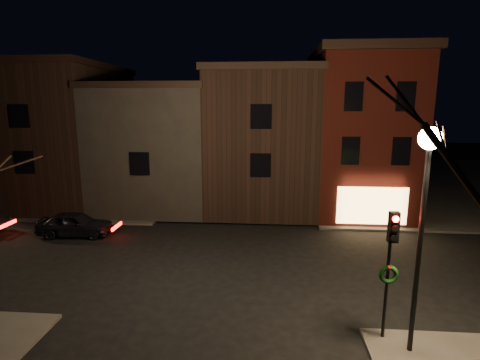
% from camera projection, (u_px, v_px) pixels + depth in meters
% --- Properties ---
extents(ground, '(120.00, 120.00, 0.00)m').
position_uv_depth(ground, '(224.00, 262.00, 17.32)').
color(ground, black).
rests_on(ground, ground).
extents(sidewalk_far_right, '(30.00, 30.00, 0.12)m').
position_uv_depth(sidewalk_far_right, '(460.00, 182.00, 35.28)').
color(sidewalk_far_right, '#2D2B28').
rests_on(sidewalk_far_right, ground).
extents(sidewalk_far_left, '(30.00, 30.00, 0.12)m').
position_uv_depth(sidewalk_far_left, '(55.00, 176.00, 38.44)').
color(sidewalk_far_left, '#2D2B28').
rests_on(sidewalk_far_left, ground).
extents(corner_building, '(6.50, 8.50, 10.50)m').
position_uv_depth(corner_building, '(360.00, 132.00, 24.90)').
color(corner_building, '#3E0F0B').
rests_on(corner_building, ground).
extents(row_building_a, '(7.30, 10.30, 9.40)m').
position_uv_depth(row_building_a, '(263.00, 139.00, 26.52)').
color(row_building_a, black).
rests_on(row_building_a, ground).
extents(row_building_b, '(7.80, 10.30, 8.40)m').
position_uv_depth(row_building_b, '(163.00, 145.00, 27.19)').
color(row_building_b, black).
rests_on(row_building_b, ground).
extents(row_building_c, '(7.30, 10.30, 9.90)m').
position_uv_depth(row_building_c, '(66.00, 134.00, 27.62)').
color(row_building_c, black).
rests_on(row_building_c, ground).
extents(street_lamp_near, '(0.60, 0.60, 6.48)m').
position_uv_depth(street_lamp_near, '(426.00, 180.00, 9.96)').
color(street_lamp_near, black).
rests_on(street_lamp_near, sidewalk_near_right).
extents(traffic_signal, '(0.58, 0.38, 4.05)m').
position_uv_depth(traffic_signal, '(390.00, 256.00, 10.95)').
color(traffic_signal, black).
rests_on(traffic_signal, sidewalk_near_right).
extents(parked_car_a, '(4.09, 1.85, 1.36)m').
position_uv_depth(parked_car_a, '(75.00, 224.00, 20.76)').
color(parked_car_a, black).
rests_on(parked_car_a, ground).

